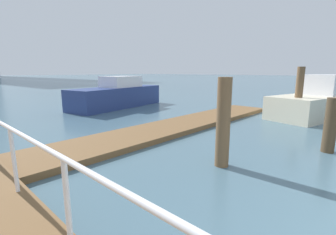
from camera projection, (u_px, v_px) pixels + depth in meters
The scene contains 7 objects.
ground_plane at pixel (10, 108), 15.26m from camera, with size 300.00×300.00×0.00m, color #476675.
floating_dock at pixel (177, 126), 9.83m from camera, with size 13.36×2.00×0.18m, color brown.
dock_piling_1 at pixel (299, 95), 10.91m from camera, with size 0.32×0.32×2.52m, color brown.
dock_piling_2 at pixel (223, 123), 5.70m from camera, with size 0.34×0.34×2.18m, color brown.
dock_piling_3 at pixel (331, 125), 6.76m from camera, with size 0.34×0.34×1.58m, color #473826.
moored_boat_1 at pixel (319, 102), 12.28m from camera, with size 6.41×3.57×2.14m.
moored_boat_3 at pixel (118, 95), 15.56m from camera, with size 6.91×3.26×1.99m.
Camera 1 is at (-4.08, 2.24, 2.30)m, focal length 25.41 mm.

